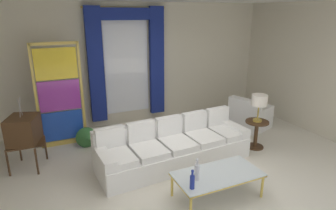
{
  "coord_description": "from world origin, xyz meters",
  "views": [
    {
      "loc": [
        -2.19,
        -3.92,
        2.75
      ],
      "look_at": [
        -0.01,
        0.9,
        1.05
      ],
      "focal_mm": 30.86,
      "sensor_mm": 36.0,
      "label": 1
    }
  ],
  "objects_px": {
    "armchair_white": "(249,117)",
    "stained_glass_divider": "(60,98)",
    "vintage_tv": "(24,131)",
    "round_side_table": "(256,132)",
    "peacock_figurine": "(87,139)",
    "bottle_crystal_tall": "(192,181)",
    "table_lamp_brass": "(259,101)",
    "coffee_table": "(218,175)",
    "couch_white_long": "(173,147)",
    "bottle_blue_decanter": "(197,171)"
  },
  "relations": [
    {
      "from": "coffee_table",
      "to": "armchair_white",
      "type": "height_order",
      "value": "armchair_white"
    },
    {
      "from": "coffee_table",
      "to": "vintage_tv",
      "type": "xyz_separation_m",
      "value": [
        -2.68,
        2.2,
        0.35
      ]
    },
    {
      "from": "couch_white_long",
      "to": "coffee_table",
      "type": "bearing_deg",
      "value": -83.56
    },
    {
      "from": "stained_glass_divider",
      "to": "peacock_figurine",
      "type": "height_order",
      "value": "stained_glass_divider"
    },
    {
      "from": "bottle_blue_decanter",
      "to": "stained_glass_divider",
      "type": "distance_m",
      "value": 3.42
    },
    {
      "from": "coffee_table",
      "to": "round_side_table",
      "type": "distance_m",
      "value": 2.05
    },
    {
      "from": "coffee_table",
      "to": "bottle_crystal_tall",
      "type": "distance_m",
      "value": 0.6
    },
    {
      "from": "bottle_blue_decanter",
      "to": "table_lamp_brass",
      "type": "relative_size",
      "value": 0.62
    },
    {
      "from": "coffee_table",
      "to": "vintage_tv",
      "type": "bearing_deg",
      "value": 140.59
    },
    {
      "from": "round_side_table",
      "to": "stained_glass_divider",
      "type": "bearing_deg",
      "value": 153.43
    },
    {
      "from": "coffee_table",
      "to": "peacock_figurine",
      "type": "distance_m",
      "value": 2.99
    },
    {
      "from": "armchair_white",
      "to": "table_lamp_brass",
      "type": "bearing_deg",
      "value": -122.1
    },
    {
      "from": "armchair_white",
      "to": "stained_glass_divider",
      "type": "distance_m",
      "value": 4.43
    },
    {
      "from": "armchair_white",
      "to": "bottle_blue_decanter",
      "type": "bearing_deg",
      "value": -142.12
    },
    {
      "from": "armchair_white",
      "to": "peacock_figurine",
      "type": "bearing_deg",
      "value": 172.76
    },
    {
      "from": "couch_white_long",
      "to": "table_lamp_brass",
      "type": "distance_m",
      "value": 2.0
    },
    {
      "from": "bottle_blue_decanter",
      "to": "peacock_figurine",
      "type": "distance_m",
      "value": 2.85
    },
    {
      "from": "vintage_tv",
      "to": "round_side_table",
      "type": "xyz_separation_m",
      "value": [
        4.39,
        -1.07,
        -0.37
      ]
    },
    {
      "from": "vintage_tv",
      "to": "couch_white_long",
      "type": "bearing_deg",
      "value": -19.59
    },
    {
      "from": "vintage_tv",
      "to": "stained_glass_divider",
      "type": "xyz_separation_m",
      "value": [
        0.71,
        0.77,
        0.33
      ]
    },
    {
      "from": "bottle_blue_decanter",
      "to": "stained_glass_divider",
      "type": "height_order",
      "value": "stained_glass_divider"
    },
    {
      "from": "bottle_blue_decanter",
      "to": "table_lamp_brass",
      "type": "distance_m",
      "value": 2.44
    },
    {
      "from": "couch_white_long",
      "to": "peacock_figurine",
      "type": "distance_m",
      "value": 1.88
    },
    {
      "from": "couch_white_long",
      "to": "round_side_table",
      "type": "relative_size",
      "value": 4.99
    },
    {
      "from": "couch_white_long",
      "to": "vintage_tv",
      "type": "xyz_separation_m",
      "value": [
        -2.53,
        0.9,
        0.42
      ]
    },
    {
      "from": "couch_white_long",
      "to": "bottle_crystal_tall",
      "type": "height_order",
      "value": "couch_white_long"
    },
    {
      "from": "couch_white_long",
      "to": "vintage_tv",
      "type": "relative_size",
      "value": 2.21
    },
    {
      "from": "table_lamp_brass",
      "to": "armchair_white",
      "type": "bearing_deg",
      "value": 57.9
    },
    {
      "from": "round_side_table",
      "to": "peacock_figurine",
      "type": "bearing_deg",
      "value": 156.4
    },
    {
      "from": "stained_glass_divider",
      "to": "round_side_table",
      "type": "height_order",
      "value": "stained_glass_divider"
    },
    {
      "from": "peacock_figurine",
      "to": "round_side_table",
      "type": "xyz_separation_m",
      "value": [
        3.26,
        -1.43,
        0.14
      ]
    },
    {
      "from": "stained_glass_divider",
      "to": "peacock_figurine",
      "type": "xyz_separation_m",
      "value": [
        0.42,
        -0.41,
        -0.84
      ]
    },
    {
      "from": "bottle_blue_decanter",
      "to": "peacock_figurine",
      "type": "xyz_separation_m",
      "value": [
        -1.16,
        2.58,
        -0.33
      ]
    },
    {
      "from": "vintage_tv",
      "to": "coffee_table",
      "type": "bearing_deg",
      "value": -39.41
    },
    {
      "from": "stained_glass_divider",
      "to": "table_lamp_brass",
      "type": "bearing_deg",
      "value": -26.57
    },
    {
      "from": "coffee_table",
      "to": "stained_glass_divider",
      "type": "xyz_separation_m",
      "value": [
        -1.96,
        2.97,
        0.68
      ]
    },
    {
      "from": "coffee_table",
      "to": "table_lamp_brass",
      "type": "distance_m",
      "value": 2.15
    },
    {
      "from": "bottle_blue_decanter",
      "to": "bottle_crystal_tall",
      "type": "distance_m",
      "value": 0.23
    },
    {
      "from": "bottle_crystal_tall",
      "to": "round_side_table",
      "type": "distance_m",
      "value": 2.62
    },
    {
      "from": "bottle_crystal_tall",
      "to": "vintage_tv",
      "type": "distance_m",
      "value": 3.2
    },
    {
      "from": "bottle_blue_decanter",
      "to": "armchair_white",
      "type": "bearing_deg",
      "value": 37.88
    },
    {
      "from": "bottle_blue_decanter",
      "to": "round_side_table",
      "type": "xyz_separation_m",
      "value": [
        2.1,
        1.15,
        -0.2
      ]
    },
    {
      "from": "stained_glass_divider",
      "to": "round_side_table",
      "type": "bearing_deg",
      "value": -26.57
    },
    {
      "from": "peacock_figurine",
      "to": "round_side_table",
      "type": "relative_size",
      "value": 1.01
    },
    {
      "from": "vintage_tv",
      "to": "table_lamp_brass",
      "type": "height_order",
      "value": "vintage_tv"
    },
    {
      "from": "vintage_tv",
      "to": "peacock_figurine",
      "type": "xyz_separation_m",
      "value": [
        1.13,
        0.35,
        -0.51
      ]
    },
    {
      "from": "round_side_table",
      "to": "vintage_tv",
      "type": "bearing_deg",
      "value": 166.27
    },
    {
      "from": "bottle_blue_decanter",
      "to": "bottle_crystal_tall",
      "type": "xyz_separation_m",
      "value": [
        -0.16,
        -0.16,
        -0.03
      ]
    },
    {
      "from": "vintage_tv",
      "to": "armchair_white",
      "type": "xyz_separation_m",
      "value": [
        4.98,
        -0.14,
        -0.44
      ]
    },
    {
      "from": "couch_white_long",
      "to": "round_side_table",
      "type": "height_order",
      "value": "couch_white_long"
    }
  ]
}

